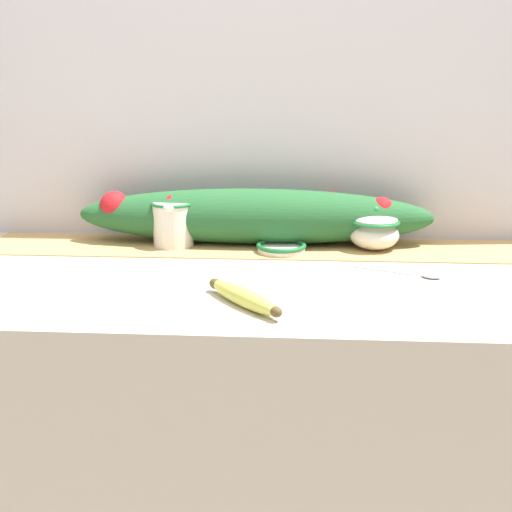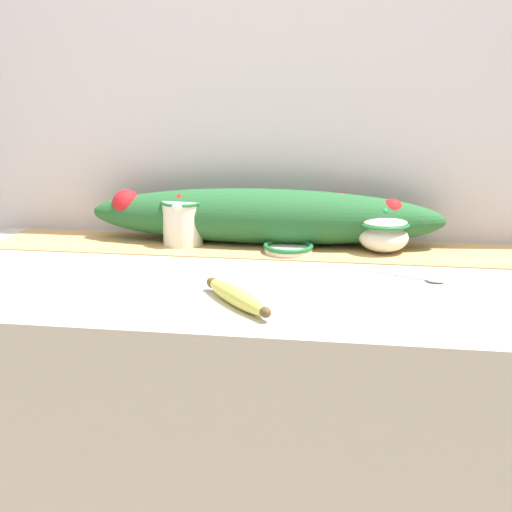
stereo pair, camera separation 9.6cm
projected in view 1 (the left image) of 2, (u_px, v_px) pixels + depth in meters
name	position (u px, v px, depth m)	size (l,w,h in m)	color
countertop	(247.00, 463.00, 1.46)	(1.42, 0.67, 0.90)	beige
back_wall	(257.00, 117.00, 1.60)	(2.22, 0.04, 2.40)	silver
table_runner	(253.00, 247.00, 1.55)	(1.31, 0.21, 0.00)	tan
cream_pitcher	(173.00, 222.00, 1.54)	(0.10, 0.12, 0.11)	white
sugar_bowl	(374.00, 230.00, 1.52)	(0.12, 0.12, 0.10)	white
small_dish	(281.00, 247.00, 1.50)	(0.12, 0.12, 0.02)	white
banana	(243.00, 297.00, 1.15)	(0.16, 0.18, 0.03)	#CCD156
spoon	(424.00, 275.00, 1.32)	(0.18, 0.09, 0.01)	silver
poinsettia_garland	(253.00, 215.00, 1.56)	(0.87, 0.15, 0.13)	#235B2D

